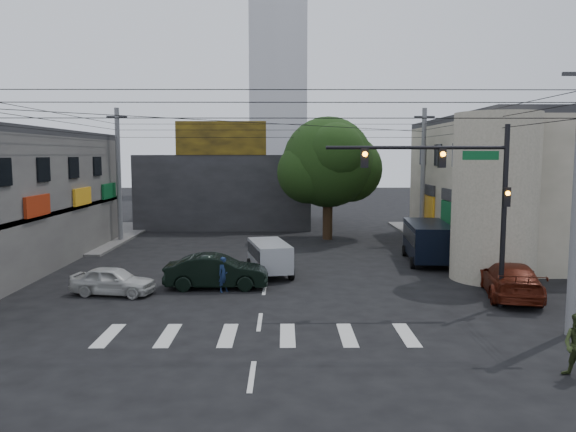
{
  "coord_description": "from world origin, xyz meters",
  "views": [
    {
      "loc": [
        0.88,
        -22.75,
        6.04
      ],
      "look_at": [
        1.08,
        4.0,
        3.1
      ],
      "focal_mm": 35.0,
      "sensor_mm": 36.0,
      "label": 1
    }
  ],
  "objects_px": {
    "utility_pole_far_left": "(119,175)",
    "white_compact": "(113,281)",
    "utility_pole_far_right": "(423,175)",
    "navy_van": "(428,243)",
    "traffic_officer": "(224,275)",
    "street_tree": "(328,162)",
    "dark_sedan": "(217,272)",
    "traffic_gantry": "(462,186)",
    "silver_minivan": "(270,259)",
    "maroon_sedan": "(510,280)"
  },
  "relations": [
    {
      "from": "white_compact",
      "to": "navy_van",
      "type": "height_order",
      "value": "navy_van"
    },
    {
      "from": "utility_pole_far_right",
      "to": "navy_van",
      "type": "height_order",
      "value": "utility_pole_far_right"
    },
    {
      "from": "maroon_sedan",
      "to": "navy_van",
      "type": "height_order",
      "value": "navy_van"
    },
    {
      "from": "street_tree",
      "to": "dark_sedan",
      "type": "relative_size",
      "value": 1.86
    },
    {
      "from": "street_tree",
      "to": "traffic_officer",
      "type": "distance_m",
      "value": 17.18
    },
    {
      "from": "dark_sedan",
      "to": "traffic_officer",
      "type": "height_order",
      "value": "traffic_officer"
    },
    {
      "from": "street_tree",
      "to": "silver_minivan",
      "type": "height_order",
      "value": "street_tree"
    },
    {
      "from": "utility_pole_far_left",
      "to": "traffic_officer",
      "type": "bearing_deg",
      "value": -58.88
    },
    {
      "from": "street_tree",
      "to": "navy_van",
      "type": "height_order",
      "value": "street_tree"
    },
    {
      "from": "white_compact",
      "to": "maroon_sedan",
      "type": "bearing_deg",
      "value": -82.12
    },
    {
      "from": "street_tree",
      "to": "navy_van",
      "type": "relative_size",
      "value": 1.52
    },
    {
      "from": "utility_pole_far_right",
      "to": "navy_van",
      "type": "xyz_separation_m",
      "value": [
        -1.55,
        -7.72,
        -3.49
      ]
    },
    {
      "from": "maroon_sedan",
      "to": "street_tree",
      "type": "bearing_deg",
      "value": -56.31
    },
    {
      "from": "silver_minivan",
      "to": "traffic_gantry",
      "type": "bearing_deg",
      "value": -140.32
    },
    {
      "from": "street_tree",
      "to": "dark_sedan",
      "type": "height_order",
      "value": "street_tree"
    },
    {
      "from": "utility_pole_far_left",
      "to": "silver_minivan",
      "type": "bearing_deg",
      "value": -45.91
    },
    {
      "from": "traffic_gantry",
      "to": "navy_van",
      "type": "height_order",
      "value": "traffic_gantry"
    },
    {
      "from": "utility_pole_far_left",
      "to": "maroon_sedan",
      "type": "xyz_separation_m",
      "value": [
        21.0,
        -15.48,
        -3.85
      ]
    },
    {
      "from": "maroon_sedan",
      "to": "traffic_officer",
      "type": "distance_m",
      "value": 12.3
    },
    {
      "from": "traffic_gantry",
      "to": "navy_van",
      "type": "relative_size",
      "value": 1.26
    },
    {
      "from": "maroon_sedan",
      "to": "utility_pole_far_right",
      "type": "bearing_deg",
      "value": -77.84
    },
    {
      "from": "dark_sedan",
      "to": "silver_minivan",
      "type": "height_order",
      "value": "silver_minivan"
    },
    {
      "from": "street_tree",
      "to": "utility_pole_far_right",
      "type": "distance_m",
      "value": 6.63
    },
    {
      "from": "traffic_gantry",
      "to": "dark_sedan",
      "type": "relative_size",
      "value": 1.54
    },
    {
      "from": "dark_sedan",
      "to": "white_compact",
      "type": "bearing_deg",
      "value": 103.99
    },
    {
      "from": "silver_minivan",
      "to": "utility_pole_far_left",
      "type": "bearing_deg",
      "value": 31.84
    },
    {
      "from": "utility_pole_far_right",
      "to": "dark_sedan",
      "type": "bearing_deg",
      "value": -132.61
    },
    {
      "from": "utility_pole_far_right",
      "to": "street_tree",
      "type": "bearing_deg",
      "value": 171.25
    },
    {
      "from": "utility_pole_far_left",
      "to": "white_compact",
      "type": "height_order",
      "value": "utility_pole_far_left"
    },
    {
      "from": "street_tree",
      "to": "traffic_officer",
      "type": "height_order",
      "value": "street_tree"
    },
    {
      "from": "silver_minivan",
      "to": "navy_van",
      "type": "xyz_separation_m",
      "value": [
        8.79,
        3.28,
        0.28
      ]
    },
    {
      "from": "utility_pole_far_left",
      "to": "traffic_officer",
      "type": "relative_size",
      "value": 5.9
    },
    {
      "from": "street_tree",
      "to": "white_compact",
      "type": "relative_size",
      "value": 2.29
    },
    {
      "from": "utility_pole_far_left",
      "to": "dark_sedan",
      "type": "relative_size",
      "value": 1.97
    },
    {
      "from": "utility_pole_far_right",
      "to": "dark_sedan",
      "type": "xyz_separation_m",
      "value": [
        -12.67,
        -13.78,
        -3.84
      ]
    },
    {
      "from": "silver_minivan",
      "to": "navy_van",
      "type": "distance_m",
      "value": 9.39
    },
    {
      "from": "traffic_gantry",
      "to": "dark_sedan",
      "type": "bearing_deg",
      "value": 162.1
    },
    {
      "from": "traffic_gantry",
      "to": "silver_minivan",
      "type": "height_order",
      "value": "traffic_gantry"
    },
    {
      "from": "utility_pole_far_left",
      "to": "traffic_officer",
      "type": "height_order",
      "value": "utility_pole_far_left"
    },
    {
      "from": "traffic_gantry",
      "to": "maroon_sedan",
      "type": "xyz_separation_m",
      "value": [
        2.68,
        1.53,
        -4.08
      ]
    },
    {
      "from": "maroon_sedan",
      "to": "silver_minivan",
      "type": "xyz_separation_m",
      "value": [
        -10.34,
        4.47,
        0.08
      ]
    },
    {
      "from": "street_tree",
      "to": "traffic_officer",
      "type": "bearing_deg",
      "value": -110.39
    },
    {
      "from": "street_tree",
      "to": "maroon_sedan",
      "type": "height_order",
      "value": "street_tree"
    },
    {
      "from": "white_compact",
      "to": "utility_pole_far_left",
      "type": "bearing_deg",
      "value": 24.68
    },
    {
      "from": "dark_sedan",
      "to": "white_compact",
      "type": "distance_m",
      "value": 4.49
    },
    {
      "from": "silver_minivan",
      "to": "navy_van",
      "type": "height_order",
      "value": "navy_van"
    },
    {
      "from": "white_compact",
      "to": "silver_minivan",
      "type": "bearing_deg",
      "value": -49.71
    },
    {
      "from": "dark_sedan",
      "to": "navy_van",
      "type": "relative_size",
      "value": 0.81
    },
    {
      "from": "white_compact",
      "to": "maroon_sedan",
      "type": "distance_m",
      "value": 17.01
    },
    {
      "from": "maroon_sedan",
      "to": "traffic_officer",
      "type": "height_order",
      "value": "traffic_officer"
    }
  ]
}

